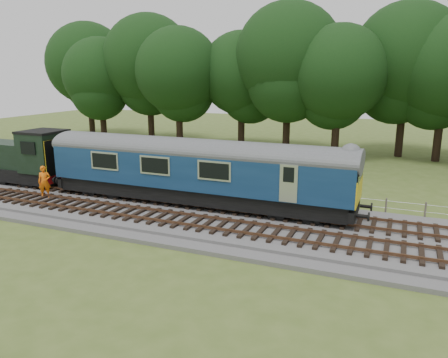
% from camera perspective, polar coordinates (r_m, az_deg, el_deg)
% --- Properties ---
extents(ground, '(120.00, 120.00, 0.00)m').
position_cam_1_polar(ground, '(22.80, 4.43, -6.23)').
color(ground, '#496023').
rests_on(ground, ground).
extents(ballast, '(70.00, 7.00, 0.35)m').
position_cam_1_polar(ballast, '(22.74, 4.44, -5.81)').
color(ballast, '#4C4C4F').
rests_on(ballast, ground).
extents(track_north, '(67.20, 2.40, 0.21)m').
position_cam_1_polar(track_north, '(23.93, 5.51, -4.23)').
color(track_north, black).
rests_on(track_north, ballast).
extents(track_south, '(67.20, 2.40, 0.21)m').
position_cam_1_polar(track_south, '(21.23, 3.09, -6.53)').
color(track_south, black).
rests_on(track_south, ballast).
extents(fence, '(64.00, 0.12, 1.00)m').
position_cam_1_polar(fence, '(26.90, 7.45, -3.19)').
color(fence, '#6B6054').
rests_on(fence, ground).
extents(tree_line, '(70.00, 8.00, 18.00)m').
position_cam_1_polar(tree_line, '(43.61, 13.57, 3.03)').
color(tree_line, black).
rests_on(tree_line, ground).
extents(dmu_railcar, '(18.05, 2.86, 3.88)m').
position_cam_1_polar(dmu_railcar, '(24.89, -3.75, 1.72)').
color(dmu_railcar, black).
rests_on(dmu_railcar, ground).
extents(shunter_loco, '(8.92, 2.60, 3.38)m').
position_cam_1_polar(shunter_loco, '(33.51, -25.64, 2.39)').
color(shunter_loco, black).
rests_on(shunter_loco, ground).
extents(worker, '(0.85, 0.82, 1.96)m').
position_cam_1_polar(worker, '(28.60, -22.41, -0.34)').
color(worker, orange).
rests_on(worker, ballast).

